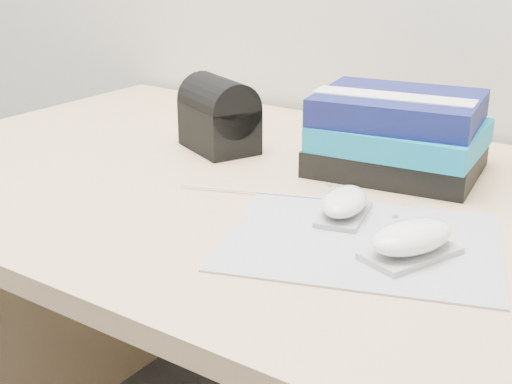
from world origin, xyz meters
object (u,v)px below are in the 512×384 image
Objects in this scene: mouse_front at (411,240)px; pouch at (219,115)px; mouse_rear at (344,204)px; book_stack at (398,134)px; desk at (378,335)px.

pouch is at bearing 154.26° from mouse_front.
pouch is (-0.32, 0.15, 0.04)m from mouse_rear.
mouse_rear is 0.86× the size of mouse_front.
book_stack is (-0.14, 0.28, 0.04)m from mouse_front.
mouse_front is at bearing -62.62° from book_stack.
book_stack is 1.73× the size of pouch.
desk is 10.14× the size of pouch.
pouch is at bearing 174.95° from desk.
desk is at bearing -5.05° from pouch.
mouse_rear is (-0.01, -0.12, 0.26)m from desk.
mouse_front reaches higher than mouse_rear.
mouse_rear is at bearing -83.44° from book_stack.
book_stack reaches higher than mouse_front.
mouse_front is 0.81× the size of pouch.
desk is 0.31m from book_stack.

